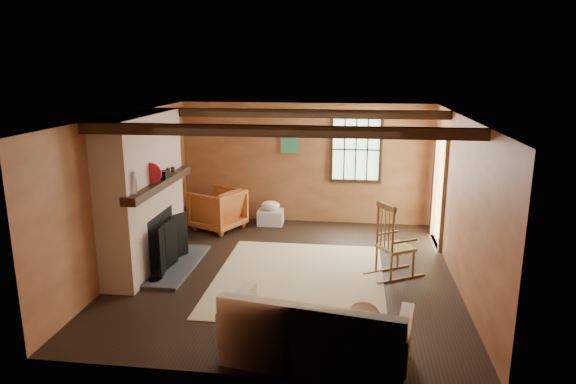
# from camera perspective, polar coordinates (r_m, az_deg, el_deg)

# --- Properties ---
(ground) EXTENTS (5.50, 5.50, 0.00)m
(ground) POSITION_cam_1_polar(r_m,az_deg,el_deg) (8.01, -0.06, -8.91)
(ground) COLOR black
(ground) RESTS_ON ground
(room_envelope) EXTENTS (5.02, 5.52, 2.44)m
(room_envelope) POSITION_cam_1_polar(r_m,az_deg,el_deg) (7.76, 1.80, 2.96)
(room_envelope) COLOR #AD623D
(room_envelope) RESTS_ON ground
(fireplace) EXTENTS (1.02, 2.30, 2.40)m
(fireplace) POSITION_cam_1_polar(r_m,az_deg,el_deg) (8.23, -15.62, -0.71)
(fireplace) COLOR #A04D3E
(fireplace) RESTS_ON ground
(rug) EXTENTS (2.50, 3.00, 0.01)m
(rug) POSITION_cam_1_polar(r_m,az_deg,el_deg) (7.80, 1.23, -9.53)
(rug) COLOR #D6B58F
(rug) RESTS_ON ground
(rocking_chair) EXTENTS (0.94, 0.80, 1.15)m
(rocking_chair) POSITION_cam_1_polar(r_m,az_deg,el_deg) (7.88, 11.60, -5.80)
(rocking_chair) COLOR tan
(rocking_chair) RESTS_ON ground
(sofa) EXTENTS (2.08, 1.20, 0.79)m
(sofa) POSITION_cam_1_polar(r_m,az_deg,el_deg) (5.68, 3.14, -15.89)
(sofa) COLOR white
(sofa) RESTS_ON ground
(firewood_pile) EXTENTS (0.75, 0.14, 0.27)m
(firewood_pile) POSITION_cam_1_polar(r_m,az_deg,el_deg) (10.80, -9.37, -2.28)
(firewood_pile) COLOR brown
(firewood_pile) RESTS_ON ground
(laundry_basket) EXTENTS (0.51, 0.39, 0.30)m
(laundry_basket) POSITION_cam_1_polar(r_m,az_deg,el_deg) (10.30, -1.95, -2.82)
(laundry_basket) COLOR silver
(laundry_basket) RESTS_ON ground
(basket_pillow) EXTENTS (0.46, 0.41, 0.19)m
(basket_pillow) POSITION_cam_1_polar(r_m,az_deg,el_deg) (10.23, -1.96, -1.51)
(basket_pillow) COLOR white
(basket_pillow) RESTS_ON laundry_basket
(armchair) EXTENTS (1.16, 1.14, 0.79)m
(armchair) POSITION_cam_1_polar(r_m,az_deg,el_deg) (10.04, -7.83, -1.91)
(armchair) COLOR #BF6026
(armchair) RESTS_ON ground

